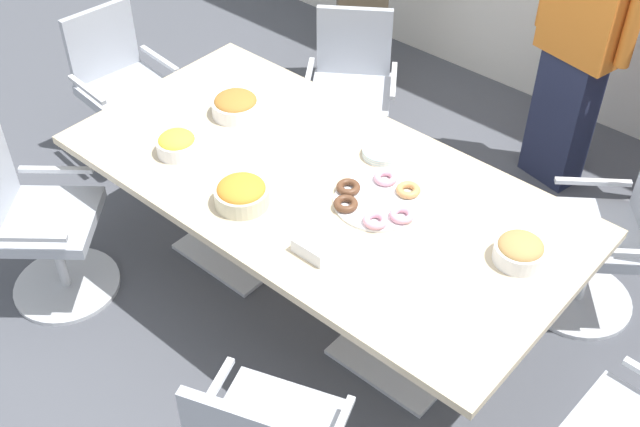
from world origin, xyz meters
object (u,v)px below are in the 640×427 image
Objects in this scene: conference_table at (320,201)px; office_chair_1 at (606,243)px; office_chair_4 at (39,229)px; snack_bowl_cookies at (520,250)px; person_standing_1 at (580,42)px; napkin_pile at (318,244)px; snack_bowl_chips_yellow at (177,144)px; donut_platter at (378,200)px; plate_stack at (382,153)px; snack_bowl_pretzels at (236,105)px; snack_bowl_chips_orange at (242,193)px; office_chair_2 at (351,98)px; office_chair_3 at (124,95)px.

office_chair_1 reaches higher than conference_table.
office_chair_4 reaches higher than snack_bowl_cookies.
person_standing_1 is 10.69× the size of napkin_pile.
conference_table is 2.64× the size of office_chair_1.
office_chair_4 reaches higher than snack_bowl_chips_yellow.
donut_platter is at bearing 89.52° from napkin_pile.
snack_bowl_cookies is at bearing 8.59° from donut_platter.
plate_stack is (0.10, 0.33, 0.14)m from conference_table.
person_standing_1 reaches higher than donut_platter.
office_chair_1 is at bearing 80.01° from snack_bowl_cookies.
office_chair_4 reaches higher than napkin_pile.
snack_bowl_pretzels is at bearing 169.44° from conference_table.
conference_table is at bearing 88.44° from person_standing_1.
snack_bowl_cookies is 1.19m from snack_bowl_chips_orange.
conference_table is 1.38m from office_chair_4.
snack_bowl_cookies is at bearing 116.11° from office_chair_2.
office_chair_4 reaches higher than snack_bowl_pretzels.
person_standing_1 reaches higher than office_chair_1.
snack_bowl_cookies is 1.13× the size of plate_stack.
snack_bowl_cookies is 0.86m from plate_stack.
office_chair_4 is at bearing -126.00° from snack_bowl_chips_yellow.
person_standing_1 reaches higher than office_chair_2.
snack_bowl_chips_yellow is (0.02, -0.41, -0.00)m from snack_bowl_pretzels.
office_chair_1 is 2.84m from office_chair_3.
office_chair_1 is at bearing 57.20° from napkin_pile.
snack_bowl_chips_yellow is 1.21× the size of napkin_pile.
conference_table is 1.71m from office_chair_3.
person_standing_1 is (2.09, 1.50, 0.49)m from office_chair_3.
office_chair_3 is at bearing 66.99° from office_chair_1.
snack_bowl_cookies is (1.60, 0.02, -0.00)m from snack_bowl_pretzels.
office_chair_2 reaches higher than snack_bowl_chips_yellow.
office_chair_1 and office_chair_2 have the same top height.
office_chair_1 is 1.92m from snack_bowl_pretzels.
office_chair_3 reaches higher than snack_bowl_cookies.
snack_bowl_chips_orange is (-1.09, -0.48, 0.00)m from snack_bowl_cookies.
snack_bowl_chips_yellow is 0.93m from napkin_pile.
donut_platter is at bearing 83.96° from office_chair_4.
person_standing_1 is 1.37m from plate_stack.
snack_bowl_cookies is at bearing 76.82° from office_chair_4.
office_chair_1 reaches higher than snack_bowl_pretzels.
office_chair_1 reaches higher than donut_platter.
snack_bowl_cookies reaches higher than donut_platter.
snack_bowl_chips_yellow is (-1.04, -1.94, -0.09)m from person_standing_1.
snack_bowl_pretzels is at bearing 53.79° from office_chair_2.
office_chair_2 is at bearing 90.13° from snack_bowl_chips_yellow.
plate_stack is (0.74, -0.69, 0.36)m from office_chair_2.
office_chair_3 is 1.19m from office_chair_4.
snack_bowl_pretzels is 1.31× the size of plate_stack.
napkin_pile is (0.93, -1.36, 0.38)m from office_chair_2.
office_chair_2 and office_chair_3 have the same top height.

